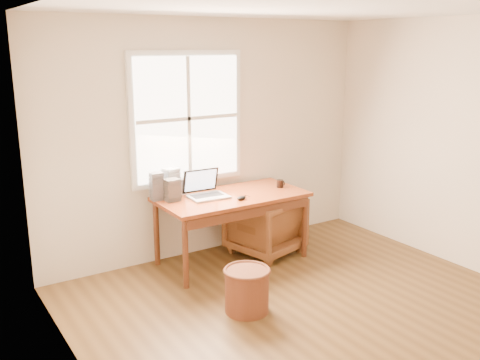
# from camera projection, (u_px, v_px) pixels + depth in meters

# --- Properties ---
(room_shell) EXTENTS (4.04, 4.54, 2.64)m
(room_shell) POSITION_uv_depth(u_px,v_px,m) (338.00, 174.00, 4.23)
(room_shell) COLOR brown
(room_shell) RESTS_ON ground
(desk) EXTENTS (1.60, 0.80, 0.04)m
(desk) POSITION_uv_depth(u_px,v_px,m) (232.00, 197.00, 5.72)
(desk) COLOR brown
(desk) RESTS_ON room_shell
(armchair) EXTENTS (0.86, 0.88, 0.66)m
(armchair) POSITION_uv_depth(u_px,v_px,m) (265.00, 225.00, 6.05)
(armchair) COLOR brown
(armchair) RESTS_ON room_shell
(wicker_stool) EXTENTS (0.44, 0.44, 0.39)m
(wicker_stool) POSITION_uv_depth(u_px,v_px,m) (247.00, 291.00, 4.73)
(wicker_stool) COLOR brown
(wicker_stool) RESTS_ON room_shell
(laptop) EXTENTS (0.41, 0.43, 0.29)m
(laptop) POSITION_uv_depth(u_px,v_px,m) (209.00, 185.00, 5.58)
(laptop) COLOR #A8AAAF
(laptop) RESTS_ON desk
(mouse) EXTENTS (0.13, 0.10, 0.04)m
(mouse) POSITION_uv_depth(u_px,v_px,m) (241.00, 198.00, 5.54)
(mouse) COLOR black
(mouse) RESTS_ON desk
(coffee_mug) EXTENTS (0.08, 0.08, 0.09)m
(coffee_mug) POSITION_uv_depth(u_px,v_px,m) (280.00, 184.00, 6.01)
(coffee_mug) COLOR black
(coffee_mug) RESTS_ON desk
(cd_stack_a) EXTENTS (0.18, 0.17, 0.30)m
(cd_stack_a) POSITION_uv_depth(u_px,v_px,m) (171.00, 182.00, 5.66)
(cd_stack_a) COLOR silver
(cd_stack_a) RESTS_ON desk
(cd_stack_b) EXTENTS (0.15, 0.13, 0.23)m
(cd_stack_b) POSITION_uv_depth(u_px,v_px,m) (172.00, 190.00, 5.49)
(cd_stack_b) COLOR #252429
(cd_stack_b) RESTS_ON desk
(cd_stack_c) EXTENTS (0.13, 0.12, 0.29)m
(cd_stack_c) POSITION_uv_depth(u_px,v_px,m) (157.00, 187.00, 5.51)
(cd_stack_c) COLOR gray
(cd_stack_c) RESTS_ON desk
(cd_stack_d) EXTENTS (0.17, 0.16, 0.18)m
(cd_stack_d) POSITION_uv_depth(u_px,v_px,m) (179.00, 186.00, 5.74)
(cd_stack_d) COLOR #ADB3B9
(cd_stack_d) RESTS_ON desk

